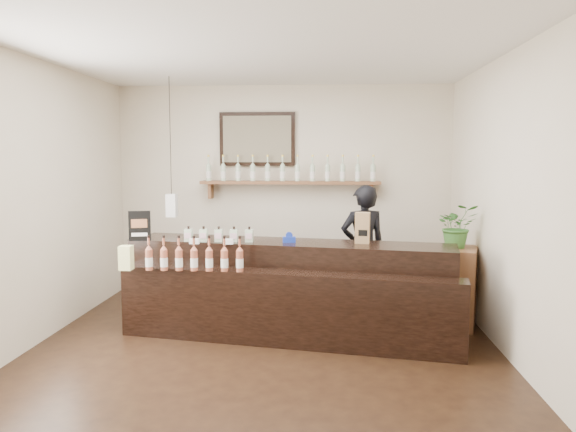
{
  "coord_description": "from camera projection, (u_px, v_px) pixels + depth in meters",
  "views": [
    {
      "loc": [
        0.58,
        -5.11,
        1.84
      ],
      "look_at": [
        0.19,
        0.7,
        1.23
      ],
      "focal_mm": 35.0,
      "sensor_mm": 36.0,
      "label": 1
    }
  ],
  "objects": [
    {
      "name": "ground",
      "position": [
        263.0,
        352.0,
        5.31
      ],
      "size": [
        5.0,
        5.0,
        0.0
      ],
      "primitive_type": "plane",
      "color": "black",
      "rests_on": "ground"
    },
    {
      "name": "room_shell",
      "position": [
        262.0,
        172.0,
        5.13
      ],
      "size": [
        5.0,
        5.0,
        5.0
      ],
      "color": "beige",
      "rests_on": "ground"
    },
    {
      "name": "back_wall_decor",
      "position": [
        271.0,
        163.0,
        7.49
      ],
      "size": [
        2.66,
        0.96,
        1.69
      ],
      "color": "brown",
      "rests_on": "ground"
    },
    {
      "name": "counter",
      "position": [
        287.0,
        292.0,
        5.81
      ],
      "size": [
        3.47,
        1.51,
        1.12
      ],
      "color": "black",
      "rests_on": "ground"
    },
    {
      "name": "promo_sign",
      "position": [
        140.0,
        226.0,
        5.92
      ],
      "size": [
        0.23,
        0.08,
        0.32
      ],
      "color": "black",
      "rests_on": "counter"
    },
    {
      "name": "paper_bag",
      "position": [
        363.0,
        228.0,
        5.76
      ],
      "size": [
        0.16,
        0.13,
        0.32
      ],
      "color": "#99734A",
      "rests_on": "counter"
    },
    {
      "name": "tape_dispenser",
      "position": [
        289.0,
        238.0,
        5.81
      ],
      "size": [
        0.14,
        0.07,
        0.11
      ],
      "color": "#1730A5",
      "rests_on": "counter"
    },
    {
      "name": "side_cabinet",
      "position": [
        455.0,
        287.0,
        6.13
      ],
      "size": [
        0.58,
        0.69,
        0.86
      ],
      "color": "brown",
      "rests_on": "ground"
    },
    {
      "name": "potted_plant",
      "position": [
        457.0,
        226.0,
        6.06
      ],
      "size": [
        0.45,
        0.4,
        0.48
      ],
      "primitive_type": "imported",
      "rotation": [
        0.0,
        0.0,
        0.05
      ],
      "color": "#38702C",
      "rests_on": "side_cabinet"
    },
    {
      "name": "shopkeeper",
      "position": [
        363.0,
        240.0,
        6.68
      ],
      "size": [
        0.71,
        0.57,
        1.71
      ],
      "primitive_type": "imported",
      "rotation": [
        0.0,
        0.0,
        3.43
      ],
      "color": "black",
      "rests_on": "ground"
    }
  ]
}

